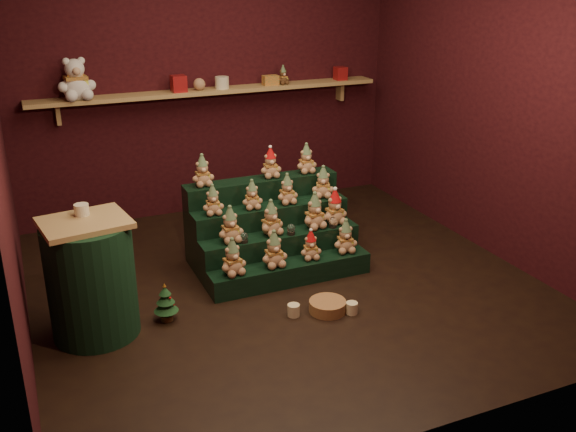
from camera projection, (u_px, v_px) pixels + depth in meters
name	position (u px, v px, depth m)	size (l,w,h in m)	color
ground	(285.00, 284.00, 5.36)	(4.00, 4.00, 0.00)	black
back_wall	(207.00, 78.00, 6.61)	(4.00, 0.10, 2.80)	black
front_wall	(451.00, 205.00, 3.10)	(4.00, 0.10, 2.80)	black
right_wall	(500.00, 98.00, 5.62)	(0.10, 4.00, 2.80)	black
back_shelf	(212.00, 91.00, 6.50)	(3.60, 0.26, 0.24)	#A68B53
riser_tier_front	(291.00, 272.00, 5.36)	(1.40, 0.22, 0.18)	black
riser_tier_midfront	(281.00, 253.00, 5.51)	(1.40, 0.22, 0.36)	black
riser_tier_midback	(271.00, 234.00, 5.67)	(1.40, 0.22, 0.54)	black
riser_tier_back	(262.00, 216.00, 5.82)	(1.40, 0.22, 0.72)	black
teddy_0	(232.00, 257.00, 5.07)	(0.21, 0.19, 0.30)	tan
teddy_1	(274.00, 249.00, 5.21)	(0.22, 0.19, 0.30)	tan
teddy_2	(311.00, 245.00, 5.36)	(0.18, 0.16, 0.25)	tan
teddy_3	(345.00, 236.00, 5.48)	(0.21, 0.18, 0.29)	tan
teddy_4	(230.00, 224.00, 5.24)	(0.21, 0.19, 0.30)	tan
teddy_5	(271.00, 218.00, 5.37)	(0.21, 0.19, 0.30)	tan
teddy_6	(315.00, 211.00, 5.51)	(0.22, 0.20, 0.31)	tan
teddy_7	(335.00, 207.00, 5.60)	(0.22, 0.20, 0.31)	tan
teddy_8	(213.00, 200.00, 5.33)	(0.18, 0.16, 0.25)	tan
teddy_9	(252.00, 195.00, 5.45)	(0.18, 0.16, 0.25)	tan
teddy_10	(287.00, 189.00, 5.57)	(0.19, 0.17, 0.26)	tan
teddy_11	(323.00, 182.00, 5.72)	(0.20, 0.18, 0.28)	tan
teddy_12	(202.00, 171.00, 5.46)	(0.19, 0.17, 0.27)	tan
teddy_13	(270.00, 163.00, 5.68)	(0.19, 0.17, 0.27)	tan
teddy_14	(306.00, 159.00, 5.81)	(0.19, 0.17, 0.26)	tan
snow_globe_a	(244.00, 237.00, 5.25)	(0.07, 0.07, 0.09)	black
snow_globe_b	(291.00, 229.00, 5.41)	(0.07, 0.07, 0.09)	black
snow_globe_c	(333.00, 222.00, 5.55)	(0.07, 0.07, 0.10)	black
side_table	(91.00, 279.00, 4.49)	(0.64, 0.61, 0.88)	#A68B53
table_ornament	(82.00, 210.00, 4.40)	(0.10, 0.10, 0.08)	beige
mini_christmas_tree	(166.00, 302.00, 4.75)	(0.18, 0.18, 0.31)	#463219
mug_left	(294.00, 310.00, 4.85)	(0.09, 0.09, 0.09)	beige
mug_right	(352.00, 308.00, 4.89)	(0.09, 0.09, 0.09)	beige
wicker_basket	(328.00, 306.00, 4.92)	(0.29, 0.29, 0.09)	#A07140
white_bear	(75.00, 73.00, 5.89)	(0.35, 0.31, 0.48)	white
brown_bear	(283.00, 75.00, 6.71)	(0.14, 0.12, 0.19)	#4B2D19
gift_tin_red_a	(179.00, 84.00, 6.31)	(0.14, 0.14, 0.16)	maroon
gift_tin_cream	(222.00, 83.00, 6.48)	(0.14, 0.14, 0.12)	beige
gift_tin_red_b	(340.00, 73.00, 6.98)	(0.12, 0.12, 0.14)	maroon
shelf_plush_ball	(199.00, 84.00, 6.39)	(0.12, 0.12, 0.12)	tan
scarf_gift_box	(271.00, 80.00, 6.68)	(0.16, 0.10, 0.10)	orange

